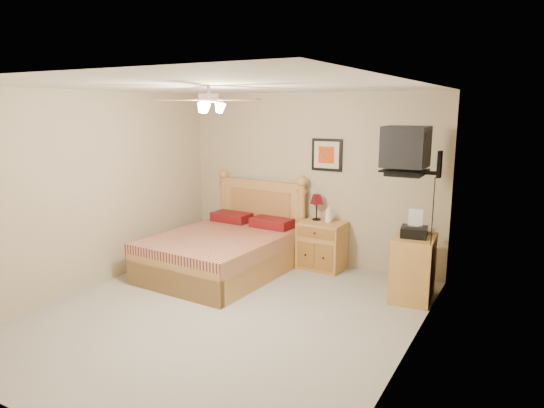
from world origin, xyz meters
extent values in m
plane|color=gray|center=(0.00, 0.00, 0.00)|extent=(4.50, 4.50, 0.00)
cube|color=white|center=(0.00, 0.00, 2.50)|extent=(4.00, 4.50, 0.04)
cube|color=tan|center=(0.00, 2.25, 1.25)|extent=(4.00, 0.04, 2.50)
cube|color=tan|center=(0.00, -2.25, 1.25)|extent=(4.00, 0.04, 2.50)
cube|color=tan|center=(-2.00, 0.00, 1.25)|extent=(0.04, 4.50, 2.50)
cube|color=tan|center=(2.00, 0.00, 1.25)|extent=(0.04, 4.50, 2.50)
cube|color=#C2863B|center=(0.32, 2.00, 0.34)|extent=(0.64, 0.49, 0.68)
imported|color=white|center=(0.40, 2.03, 0.81)|extent=(0.11, 0.12, 0.26)
cube|color=black|center=(0.27, 2.23, 1.62)|extent=(0.46, 0.04, 0.46)
cube|color=#C5833C|center=(1.73, 1.50, 0.39)|extent=(0.51, 0.70, 0.78)
imported|color=beige|center=(1.69, 1.77, 0.79)|extent=(0.27, 0.32, 0.03)
imported|color=tan|center=(1.72, 1.76, 0.82)|extent=(0.19, 0.25, 0.02)
camera|label=1|loc=(2.95, -4.21, 2.29)|focal=32.00mm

